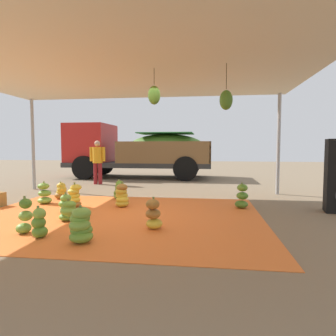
% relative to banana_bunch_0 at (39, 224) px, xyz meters
% --- Properties ---
extents(ground_plane, '(40.00, 40.00, 0.00)m').
position_rel_banana_bunch_0_xyz_m(ground_plane, '(0.72, 4.46, -0.22)').
color(ground_plane, '#7F6B51').
extents(tarp_orange, '(5.67, 4.46, 0.01)m').
position_rel_banana_bunch_0_xyz_m(tarp_orange, '(0.72, 1.46, -0.21)').
color(tarp_orange, orange).
rests_on(tarp_orange, ground).
extents(tent_canopy, '(8.00, 7.00, 2.96)m').
position_rel_banana_bunch_0_xyz_m(tent_canopy, '(0.74, 1.38, 2.65)').
color(tent_canopy, '#9EA0A5').
rests_on(tent_canopy, ground).
extents(banana_bunch_0, '(0.32, 0.32, 0.48)m').
position_rel_banana_bunch_0_xyz_m(banana_bunch_0, '(0.00, 0.00, 0.00)').
color(banana_bunch_0, '#518428').
rests_on(banana_bunch_0, tarp_orange).
extents(banana_bunch_1, '(0.34, 0.34, 0.52)m').
position_rel_banana_bunch_0_xyz_m(banana_bunch_1, '(0.21, 3.32, 0.02)').
color(banana_bunch_1, '#6B9E38').
rests_on(banana_bunch_1, tarp_orange).
extents(banana_bunch_2, '(0.34, 0.37, 0.57)m').
position_rel_banana_bunch_0_xyz_m(banana_bunch_2, '(3.27, 2.62, 0.04)').
color(banana_bunch_2, '#477523').
rests_on(banana_bunch_2, tarp_orange).
extents(banana_bunch_3, '(0.43, 0.44, 0.57)m').
position_rel_banana_bunch_0_xyz_m(banana_bunch_3, '(0.58, 2.36, 0.04)').
color(banana_bunch_3, gold).
rests_on(banana_bunch_3, tarp_orange).
extents(banana_bunch_4, '(0.29, 0.28, 0.59)m').
position_rel_banana_bunch_0_xyz_m(banana_bunch_4, '(-0.35, 0.18, 0.04)').
color(banana_bunch_4, '#6B9E38').
rests_on(banana_bunch_4, tarp_orange).
extents(banana_bunch_5, '(0.38, 0.38, 0.54)m').
position_rel_banana_bunch_0_xyz_m(banana_bunch_5, '(1.62, 0.68, 0.02)').
color(banana_bunch_5, gold).
rests_on(banana_bunch_5, tarp_orange).
extents(banana_bunch_6, '(0.43, 0.42, 0.56)m').
position_rel_banana_bunch_0_xyz_m(banana_bunch_6, '(-0.49, 2.21, 0.03)').
color(banana_bunch_6, '#996628').
rests_on(banana_bunch_6, tarp_orange).
extents(banana_bunch_8, '(0.44, 0.45, 0.53)m').
position_rel_banana_bunch_0_xyz_m(banana_bunch_8, '(0.71, -0.12, 0.03)').
color(banana_bunch_8, '#60932D').
rests_on(banana_bunch_8, tarp_orange).
extents(banana_bunch_9, '(0.42, 0.42, 0.54)m').
position_rel_banana_bunch_0_xyz_m(banana_bunch_9, '(-1.39, 2.51, 0.02)').
color(banana_bunch_9, '#75A83D').
rests_on(banana_bunch_9, tarp_orange).
extents(banana_bunch_10, '(0.43, 0.43, 0.42)m').
position_rel_banana_bunch_0_xyz_m(banana_bunch_10, '(-0.04, 1.02, -0.03)').
color(banana_bunch_10, '#60932D').
rests_on(banana_bunch_10, tarp_orange).
extents(banana_bunch_11, '(0.35, 0.34, 0.43)m').
position_rel_banana_bunch_0_xyz_m(banana_bunch_11, '(-0.38, 1.58, -0.03)').
color(banana_bunch_11, '#75A83D').
rests_on(banana_bunch_11, tarp_orange).
extents(banana_bunch_12, '(0.42, 0.40, 0.46)m').
position_rel_banana_bunch_0_xyz_m(banana_bunch_12, '(-1.31, 3.17, -0.01)').
color(banana_bunch_12, '#996628').
rests_on(banana_bunch_12, tarp_orange).
extents(cargo_truck_main, '(6.37, 2.58, 2.40)m').
position_rel_banana_bunch_0_xyz_m(cargo_truck_main, '(-0.68, 8.86, 1.03)').
color(cargo_truck_main, '#2D2D2D').
rests_on(cargo_truck_main, ground).
extents(worker_0, '(0.59, 0.36, 1.60)m').
position_rel_banana_bunch_0_xyz_m(worker_0, '(-1.50, 6.28, 0.72)').
color(worker_0, maroon).
rests_on(worker_0, ground).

